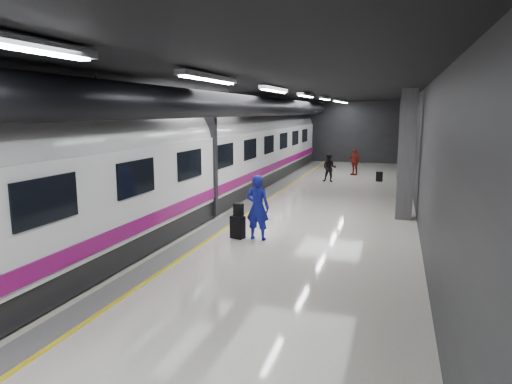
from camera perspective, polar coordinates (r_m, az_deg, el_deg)
The scene contains 9 objects.
ground at distance 15.64m, azimuth 1.02°, elevation -3.79°, with size 40.00×40.00×0.00m, color silver.
platform_hall at distance 16.18m, azimuth 1.03°, elevation 9.33°, with size 10.02×40.02×4.51m.
train at distance 16.47m, azimuth -9.90°, elevation 4.08°, with size 3.05×38.00×4.05m.
traveler_main at distance 13.34m, azimuth 0.20°, elevation -1.94°, with size 0.70×0.46×1.93m, color #1616A9.
suitcase_main at distance 13.63m, azimuth -2.31°, elevation -4.41°, with size 0.41×0.26×0.67m, color black.
shoulder_bag at distance 13.52m, azimuth -2.20°, elevation -2.24°, with size 0.29×0.15×0.38m, color black.
traveler_far_a at distance 24.78m, azimuth 9.16°, elevation 3.01°, with size 0.74×0.58×1.53m, color black.
traveler_far_b at distance 27.79m, azimuth 12.21°, elevation 3.70°, with size 0.92×0.38×1.57m, color maroon.
suitcase_far at distance 25.60m, azimuth 15.15°, elevation 1.88°, with size 0.36×0.23×0.53m, color black.
Camera 1 is at (4.22, -14.59, 3.72)m, focal length 32.00 mm.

